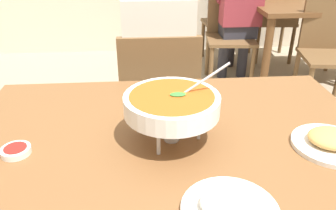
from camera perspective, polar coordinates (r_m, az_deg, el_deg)
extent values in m
cube|color=brown|center=(1.13, 0.59, -6.64)|extent=(1.39, 0.99, 0.04)
cylinder|color=brown|center=(1.79, -21.84, -9.23)|extent=(0.07, 0.07, 0.71)
cylinder|color=brown|center=(1.85, 19.54, -7.50)|extent=(0.07, 0.07, 0.71)
cube|color=brown|center=(2.04, -1.58, 0.25)|extent=(0.44, 0.44, 0.03)
cube|color=brown|center=(1.75, -1.33, 4.24)|extent=(0.42, 0.04, 0.45)
cylinder|color=brown|center=(2.33, 2.92, -2.38)|extent=(0.04, 0.04, 0.42)
cylinder|color=brown|center=(2.31, -6.47, -2.73)|extent=(0.04, 0.04, 0.42)
cylinder|color=brown|center=(2.01, 4.26, -7.77)|extent=(0.04, 0.04, 0.42)
cylinder|color=brown|center=(1.99, -6.72, -8.22)|extent=(0.04, 0.04, 0.42)
cylinder|color=#2D2D38|center=(2.16, 1.11, -4.37)|extent=(0.10, 0.10, 0.45)
cylinder|color=#2D2D38|center=(2.16, -4.20, -4.57)|extent=(0.10, 0.10, 0.45)
cube|color=#2D2D38|center=(1.99, -1.58, 1.91)|extent=(0.32, 0.32, 0.12)
cube|color=beige|center=(1.80, -1.57, 9.75)|extent=(0.36, 0.20, 0.50)
cylinder|color=beige|center=(2.02, 2.76, 10.22)|extent=(0.08, 0.28, 0.08)
cylinder|color=beige|center=(2.00, -6.51, 9.96)|extent=(0.08, 0.28, 0.08)
cylinder|color=silver|center=(1.11, 5.17, -3.35)|extent=(0.01, 0.01, 0.10)
cylinder|color=silver|center=(1.16, -2.01, -1.66)|extent=(0.01, 0.01, 0.10)
cylinder|color=silver|center=(1.03, -1.61, -5.87)|extent=(0.01, 0.01, 0.10)
torus|color=silver|center=(1.07, 0.54, -1.26)|extent=(0.21, 0.21, 0.01)
cylinder|color=#B2B2B7|center=(1.12, 0.52, -4.95)|extent=(0.05, 0.05, 0.04)
cone|color=orange|center=(1.10, 0.53, -3.55)|extent=(0.02, 0.02, 0.04)
cylinder|color=white|center=(1.06, 0.54, 0.16)|extent=(0.30, 0.30, 0.06)
cylinder|color=#B75119|center=(1.05, 0.55, 1.38)|extent=(0.26, 0.26, 0.01)
ellipsoid|color=#388433|center=(1.05, 1.64, 1.86)|extent=(0.05, 0.03, 0.01)
cylinder|color=silver|center=(1.06, 5.32, 3.71)|extent=(0.18, 0.01, 0.13)
ellipsoid|color=white|center=(0.86, 10.45, -15.79)|extent=(0.15, 0.13, 0.04)
cylinder|color=white|center=(1.20, 25.49, -6.02)|extent=(0.24, 0.24, 0.01)
ellipsoid|color=tan|center=(1.19, 25.74, -4.98)|extent=(0.15, 0.13, 0.04)
cylinder|color=white|center=(1.15, -24.07, -7.00)|extent=(0.09, 0.09, 0.02)
cylinder|color=maroon|center=(1.15, -24.15, -6.63)|extent=(0.07, 0.07, 0.01)
cube|color=brown|center=(3.52, 22.08, 15.17)|extent=(1.00, 0.80, 0.04)
cylinder|color=brown|center=(3.14, 16.13, 7.60)|extent=(0.07, 0.07, 0.71)
cylinder|color=brown|center=(3.75, 12.73, 11.19)|extent=(0.07, 0.07, 0.71)
cylinder|color=brown|center=(4.09, 24.82, 10.69)|extent=(0.07, 0.07, 0.71)
cube|color=brown|center=(3.90, 9.44, 13.29)|extent=(0.47, 0.47, 0.03)
cube|color=brown|center=(3.91, 12.65, 16.67)|extent=(0.07, 0.42, 0.45)
cylinder|color=brown|center=(4.08, 5.83, 10.88)|extent=(0.04, 0.04, 0.42)
cylinder|color=brown|center=(3.73, 7.18, 9.21)|extent=(0.04, 0.04, 0.42)
cylinder|color=brown|center=(4.19, 10.99, 10.95)|extent=(0.04, 0.04, 0.42)
cylinder|color=brown|center=(3.84, 12.74, 9.30)|extent=(0.04, 0.04, 0.42)
cube|color=brown|center=(3.32, 10.43, 10.72)|extent=(0.48, 0.48, 0.03)
cube|color=brown|center=(3.45, 10.28, 15.50)|extent=(0.42, 0.08, 0.45)
cylinder|color=brown|center=(3.19, 7.19, 5.97)|extent=(0.04, 0.04, 0.42)
cylinder|color=brown|center=(3.25, 13.90, 5.80)|extent=(0.04, 0.04, 0.42)
cylinder|color=brown|center=(3.54, 6.61, 8.23)|extent=(0.04, 0.04, 0.42)
cylinder|color=brown|center=(3.60, 12.71, 8.05)|extent=(0.04, 0.04, 0.42)
cube|color=brown|center=(3.08, 25.46, 7.21)|extent=(0.50, 0.50, 0.03)
cube|color=brown|center=(3.20, 25.17, 12.48)|extent=(0.42, 0.10, 0.45)
cylinder|color=brown|center=(2.93, 22.32, 2.07)|extent=(0.04, 0.04, 0.42)
cylinder|color=brown|center=(3.26, 20.51, 4.94)|extent=(0.04, 0.04, 0.42)
cube|color=brown|center=(4.12, 17.09, 13.26)|extent=(0.47, 0.47, 0.03)
cube|color=brown|center=(3.89, 18.38, 15.92)|extent=(0.42, 0.07, 0.45)
cylinder|color=brown|center=(4.41, 18.44, 10.90)|extent=(0.04, 0.04, 0.42)
cylinder|color=brown|center=(4.31, 13.55, 11.17)|extent=(0.04, 0.04, 0.42)
cylinder|color=brown|center=(4.07, 19.95, 9.32)|extent=(0.04, 0.04, 0.42)
cylinder|color=brown|center=(3.96, 14.70, 9.59)|extent=(0.04, 0.04, 0.42)
cylinder|color=brown|center=(4.00, 25.37, 8.03)|extent=(0.04, 0.04, 0.42)
cylinder|color=#2D2D38|center=(3.82, 10.40, 9.66)|extent=(0.10, 0.10, 0.45)
cylinder|color=#2D2D38|center=(4.01, 9.71, 10.54)|extent=(0.10, 0.10, 0.45)
cube|color=#2D2D38|center=(3.83, 9.80, 14.18)|extent=(0.32, 0.32, 0.12)
cylinder|color=#2D2D38|center=(3.56, 12.38, 8.11)|extent=(0.10, 0.10, 0.45)
cylinder|color=#2D2D38|center=(3.50, 9.21, 8.11)|extent=(0.10, 0.10, 0.45)
cube|color=#2D2D38|center=(3.41, 11.39, 12.41)|extent=(0.32, 0.32, 0.12)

